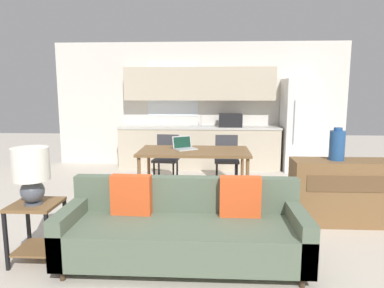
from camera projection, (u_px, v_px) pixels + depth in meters
The scene contains 13 objects.
ground_plane at pixel (184, 268), 3.23m from camera, with size 20.00×20.00×0.00m, color beige.
wall_back at pixel (199, 104), 7.59m from camera, with size 6.40×0.07×2.70m.
kitchen_counter at pixel (200, 129), 7.37m from camera, with size 3.41×0.65×2.15m.
refrigerator at pixel (300, 125), 7.12m from camera, with size 0.70×0.79×1.90m.
dining_table at pixel (194, 154), 5.23m from camera, with size 1.67×0.90×0.76m.
couch at pixel (184, 229), 3.31m from camera, with size 2.28×0.80×0.83m.
side_table at pixel (37, 222), 3.31m from camera, with size 0.43×0.43×0.59m.
table_lamp at pixel (31, 171), 3.19m from camera, with size 0.34×0.34×0.55m.
credenza at pixel (341, 192), 4.26m from camera, with size 1.21×0.43×0.81m.
vase at pixel (337, 145), 4.18m from camera, with size 0.18×0.18×0.40m.
dining_chair_far_left at pixel (167, 156), 6.08m from camera, with size 0.46×0.46×0.87m.
dining_chair_far_right at pixel (227, 157), 6.02m from camera, with size 0.42×0.42×0.87m.
laptop at pixel (184, 146), 5.30m from camera, with size 0.41×0.39×0.20m.
Camera 1 is at (0.24, -3.00, 1.65)m, focal length 32.00 mm.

